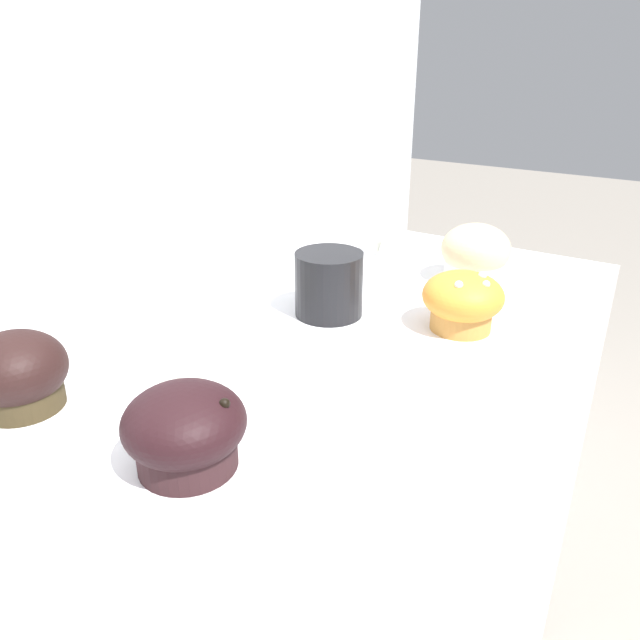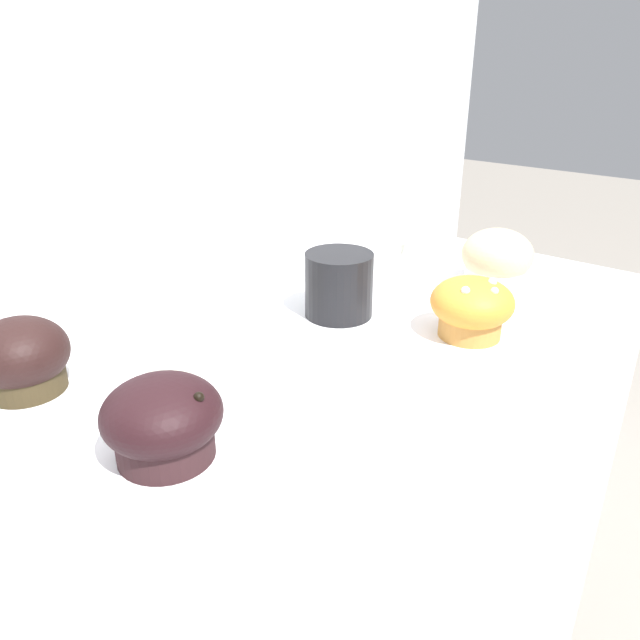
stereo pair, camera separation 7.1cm
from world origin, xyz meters
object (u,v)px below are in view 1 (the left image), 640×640
(muffin_back_left, at_px, (185,429))
(coffee_cup, at_px, (329,282))
(serving_plate, at_px, (182,340))
(muffin_back_right, at_px, (463,301))
(muffin_front_center, at_px, (475,254))
(muffin_front_left, at_px, (18,374))

(muffin_back_left, distance_m, coffee_cup, 0.35)
(muffin_back_left, bearing_deg, serving_plate, 44.92)
(muffin_back_left, relative_size, muffin_back_right, 1.04)
(muffin_back_right, height_order, coffee_cup, coffee_cup)
(muffin_front_center, height_order, muffin_back_left, muffin_front_center)
(muffin_back_right, height_order, serving_plate, muffin_back_right)
(muffin_front_center, relative_size, muffin_back_right, 1.01)
(muffin_back_left, relative_size, serving_plate, 0.55)
(coffee_cup, bearing_deg, muffin_back_right, -74.30)
(muffin_back_left, xyz_separation_m, coffee_cup, (0.34, 0.07, 0.01))
(muffin_back_left, distance_m, muffin_front_left, 0.21)
(muffin_front_left, height_order, coffee_cup, coffee_cup)
(muffin_back_right, xyz_separation_m, serving_plate, (-0.22, 0.27, -0.03))
(muffin_front_center, bearing_deg, serving_plate, 150.21)
(muffin_front_center, xyz_separation_m, muffin_back_right, (-0.17, -0.05, -0.00))
(coffee_cup, height_order, serving_plate, coffee_cup)
(muffin_front_left, bearing_deg, muffin_front_center, -23.91)
(muffin_back_left, height_order, muffin_front_left, muffin_front_left)
(muffin_back_right, xyz_separation_m, muffin_front_left, (-0.41, 0.30, -0.00))
(muffin_front_center, xyz_separation_m, muffin_back_left, (-0.56, 0.05, -0.01))
(muffin_front_left, bearing_deg, serving_plate, -10.01)
(muffin_front_center, xyz_separation_m, coffee_cup, (-0.22, 0.12, 0.00))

